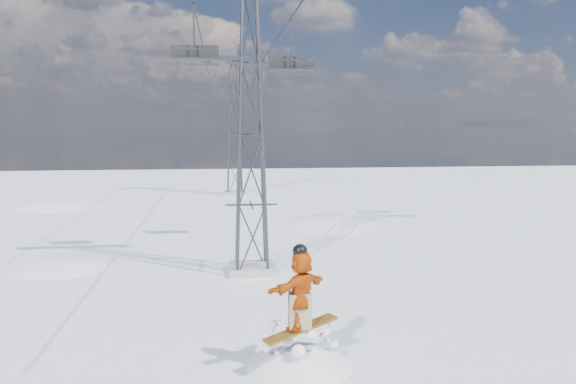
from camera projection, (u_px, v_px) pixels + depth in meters
name	position (u px, v px, depth m)	size (l,w,h in m)	color
ground	(238.00, 355.00, 14.48)	(120.00, 120.00, 0.00)	white
snow_terrain	(155.00, 367.00, 36.01)	(39.00, 37.00, 22.00)	white
lift_tower_near	(251.00, 136.00, 21.80)	(5.20, 1.80, 11.43)	#999999
lift_tower_far	(234.00, 129.00, 46.43)	(5.20, 1.80, 11.43)	#999999
haul_cables	(239.00, 38.00, 32.48)	(4.46, 51.00, 0.06)	black
lift_chair_near	(194.00, 54.00, 23.44)	(2.03, 0.58, 2.51)	#232326
lift_chair_mid	(292.00, 64.00, 26.26)	(2.18, 0.63, 2.71)	#232326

